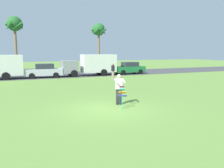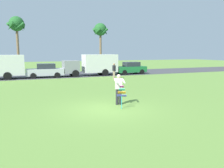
{
  "view_description": "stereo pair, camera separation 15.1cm",
  "coord_description": "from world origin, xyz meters",
  "views": [
    {
      "loc": [
        -4.27,
        -10.82,
        2.99
      ],
      "look_at": [
        1.03,
        1.74,
        1.05
      ],
      "focal_mm": 36.66,
      "sensor_mm": 36.0,
      "label": 1
    },
    {
      "loc": [
        -4.13,
        -10.87,
        2.99
      ],
      "look_at": [
        1.03,
        1.74,
        1.05
      ],
      "focal_mm": 36.66,
      "sensor_mm": 36.0,
      "label": 2
    }
  ],
  "objects": [
    {
      "name": "ground_plane",
      "position": [
        0.0,
        0.0,
        0.0
      ],
      "size": [
        120.0,
        120.0,
        0.0
      ],
      "primitive_type": "plane",
      "color": "olive"
    },
    {
      "name": "road_strip",
      "position": [
        0.0,
        18.84,
        0.01
      ],
      "size": [
        120.0,
        8.0,
        0.01
      ],
      "primitive_type": "cube",
      "color": "#424247",
      "rests_on": "ground"
    },
    {
      "name": "person_kite_flyer",
      "position": [
        1.03,
        0.72,
        0.95
      ],
      "size": [
        0.64,
        0.72,
        1.73
      ],
      "color": "#26262B",
      "rests_on": "ground"
    },
    {
      "name": "kite_held",
      "position": [
        0.84,
        -0.07,
        0.8
      ],
      "size": [
        0.6,
        0.73,
        1.17
      ],
      "color": "#D83399",
      "rests_on": "ground"
    },
    {
      "name": "parked_car_silver",
      "position": [
        -1.32,
        16.44,
        0.77
      ],
      "size": [
        4.26,
        1.96,
        1.6
      ],
      "color": "silver",
      "rests_on": "ground"
    },
    {
      "name": "parked_truck_grey_van",
      "position": [
        4.55,
        16.44,
        1.41
      ],
      "size": [
        6.71,
        2.14,
        2.62
      ],
      "color": "gray",
      "rests_on": "ground"
    },
    {
      "name": "parked_car_green",
      "position": [
        9.72,
        16.44,
        0.77
      ],
      "size": [
        4.26,
        1.96,
        1.6
      ],
      "color": "#1E7238",
      "rests_on": "ground"
    },
    {
      "name": "palm_tree_right_near",
      "position": [
        -4.09,
        25.07,
        6.57
      ],
      "size": [
        2.58,
        2.71,
        7.94
      ],
      "color": "brown",
      "rests_on": "ground"
    },
    {
      "name": "palm_tree_centre_far",
      "position": [
        8.96,
        26.3,
        6.36
      ],
      "size": [
        2.58,
        2.71,
        7.72
      ],
      "color": "brown",
      "rests_on": "ground"
    },
    {
      "name": "person_walker_near",
      "position": [
        5.43,
        11.92,
        0.93
      ],
      "size": [
        0.27,
        0.57,
        1.73
      ],
      "color": "gray",
      "rests_on": "ground"
    }
  ]
}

